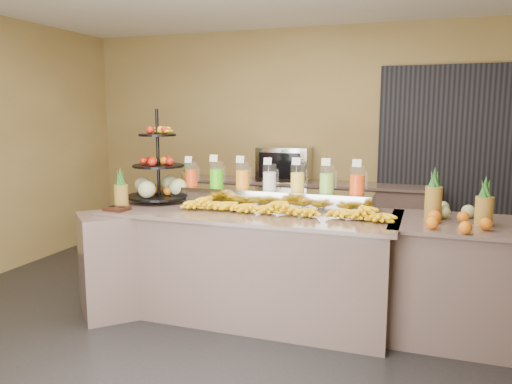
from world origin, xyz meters
The scene contains 20 objects.
ground centered at (0.00, 0.00, 0.00)m, with size 6.00×6.00×0.00m, color black.
room_envelope centered at (0.19, 0.79, 1.88)m, with size 6.04×5.02×2.82m.
buffet_counter centered at (-0.12, 0.26, 0.47)m, with size 2.75×1.25×0.93m.
right_counter centered at (1.70, 0.40, 0.47)m, with size 1.08×0.88×0.93m.
back_ledge centered at (0.00, 2.25, 0.47)m, with size 3.10×0.55×0.93m.
pitcher_tray centered at (0.08, 0.58, 1.01)m, with size 1.85×0.30×0.15m, color gray.
juice_pitcher_orange_a centered at (-0.70, 0.58, 1.18)m, with size 0.12×0.12×0.29m.
juice_pitcher_green centered at (-0.44, 0.58, 1.19)m, with size 0.13×0.13×0.31m.
juice_pitcher_orange_b centered at (-0.18, 0.58, 1.19)m, with size 0.13×0.13×0.31m.
juice_pitcher_milk centered at (0.08, 0.58, 1.18)m, with size 0.12×0.13×0.30m.
juice_pitcher_lemon centered at (0.34, 0.58, 1.18)m, with size 0.13×0.13×0.31m.
juice_pitcher_lime centered at (0.60, 0.58, 1.19)m, with size 0.13×0.13×0.31m.
juice_pitcher_orange_c centered at (0.86, 0.58, 1.19)m, with size 0.13×0.13×0.31m.
banana_heap centered at (0.30, 0.26, 0.99)m, with size 1.86×0.17×0.15m.
fruit_stand centered at (-0.95, 0.47, 1.15)m, with size 0.77×0.77×0.87m.
condiment_caddy centered at (-1.09, -0.06, 0.94)m, with size 0.20×0.15×0.03m, color black.
pineapple_left_a centered at (-1.13, 0.05, 1.06)m, with size 0.12×0.12×0.37m.
pineapple_left_b centered at (-0.80, 0.72, 1.09)m, with size 0.14×0.14×0.42m.
right_fruit_pile centered at (1.63, 0.29, 1.01)m, with size 0.49×0.47×0.26m.
oven_warmer centered at (-0.25, 2.25, 1.14)m, with size 0.63×0.44×0.42m, color gray.
Camera 1 is at (1.43, -3.65, 1.76)m, focal length 35.00 mm.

